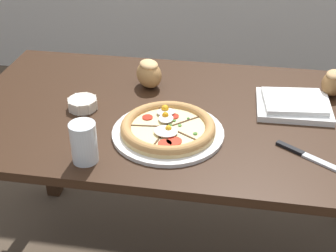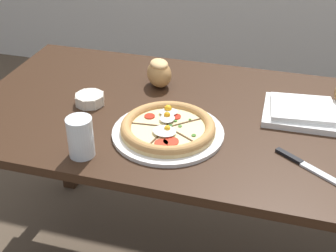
% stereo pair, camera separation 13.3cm
% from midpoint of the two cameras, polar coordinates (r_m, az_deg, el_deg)
% --- Properties ---
extents(dining_table, '(1.48, 0.80, 0.73)m').
position_cam_midpoint_polar(dining_table, '(1.57, 0.10, -1.37)').
color(dining_table, '#331E11').
rests_on(dining_table, ground_plane).
extents(pizza, '(0.34, 0.34, 0.05)m').
position_cam_midpoint_polar(pizza, '(1.40, -2.73, -0.42)').
color(pizza, white).
rests_on(pizza, dining_table).
extents(ramekin_bowl, '(0.10, 0.10, 0.04)m').
position_cam_midpoint_polar(ramekin_bowl, '(1.57, -12.79, 2.62)').
color(ramekin_bowl, silver).
rests_on(ramekin_bowl, dining_table).
extents(napkin_folded, '(0.24, 0.21, 0.04)m').
position_cam_midpoint_polar(napkin_folded, '(1.57, 12.74, 2.51)').
color(napkin_folded, white).
rests_on(napkin_folded, dining_table).
extents(bread_piece_near, '(0.10, 0.12, 0.09)m').
position_cam_midpoint_polar(bread_piece_near, '(1.68, 17.37, 5.04)').
color(bread_piece_near, olive).
rests_on(bread_piece_near, dining_table).
extents(bread_piece_far, '(0.13, 0.14, 0.10)m').
position_cam_midpoint_polar(bread_piece_far, '(1.66, -4.64, 6.38)').
color(bread_piece_far, '#B27F47').
rests_on(bread_piece_far, dining_table).
extents(knife_main, '(0.18, 0.13, 0.01)m').
position_cam_midpoint_polar(knife_main, '(1.35, 13.98, -3.67)').
color(knife_main, silver).
rests_on(knife_main, dining_table).
extents(water_glass, '(0.07, 0.07, 0.12)m').
position_cam_midpoint_polar(water_glass, '(1.30, -13.09, -2.32)').
color(water_glass, white).
rests_on(water_glass, dining_table).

